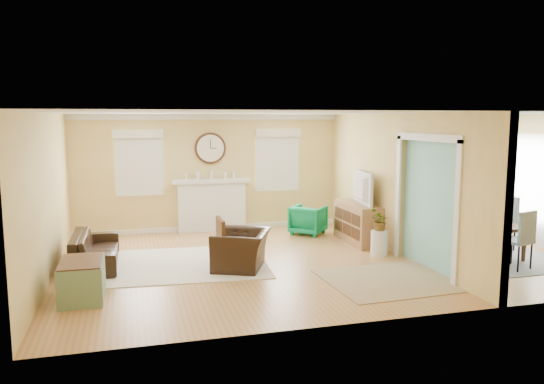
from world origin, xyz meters
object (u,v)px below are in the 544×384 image
object	(u,v)px
sofa	(95,249)
eames_chair	(241,250)
credenza	(358,223)
dining_table	(476,236)
green_chair	(308,220)

from	to	relation	value
sofa	eames_chair	world-z (taller)	eames_chair
credenza	dining_table	distance (m)	2.25
credenza	dining_table	size ratio (longest dim) A/B	0.80
sofa	eames_chair	bearing A→B (deg)	-109.80
green_chair	dining_table	size ratio (longest dim) A/B	0.39
sofa	credenza	world-z (taller)	credenza
green_chair	dining_table	bearing A→B (deg)	178.75
eames_chair	sofa	bearing A→B (deg)	-86.32
sofa	credenza	distance (m)	5.08
eames_chair	credenza	distance (m)	2.97
eames_chair	credenza	xyz separation A→B (m)	(2.68, 1.27, 0.08)
eames_chair	green_chair	xyz separation A→B (m)	(1.96, 2.25, -0.01)
sofa	eames_chair	size ratio (longest dim) A/B	1.93
credenza	dining_table	xyz separation A→B (m)	(1.77, -1.39, -0.09)
sofa	dining_table	size ratio (longest dim) A/B	1.07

